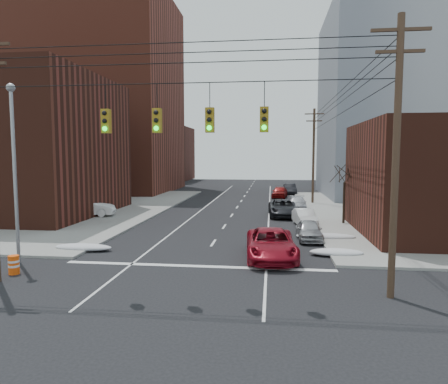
% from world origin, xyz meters
% --- Properties ---
extents(ground, '(160.00, 160.00, 0.00)m').
position_xyz_m(ground, '(0.00, 0.00, 0.00)').
color(ground, black).
rests_on(ground, ground).
extents(building_brick_tall, '(24.00, 20.00, 30.00)m').
position_xyz_m(building_brick_tall, '(-24.00, 48.00, 15.00)').
color(building_brick_tall, brown).
rests_on(building_brick_tall, ground).
extents(building_brick_far, '(22.00, 18.00, 12.00)m').
position_xyz_m(building_brick_far, '(-26.00, 74.00, 6.00)').
color(building_brick_far, '#461E15').
rests_on(building_brick_far, ground).
extents(building_office, '(22.00, 20.00, 25.00)m').
position_xyz_m(building_office, '(22.00, 44.00, 12.50)').
color(building_office, gray).
rests_on(building_office, ground).
extents(building_glass, '(20.00, 18.00, 22.00)m').
position_xyz_m(building_glass, '(24.00, 70.00, 11.00)').
color(building_glass, gray).
rests_on(building_glass, ground).
extents(utility_pole_right, '(2.20, 0.28, 11.00)m').
position_xyz_m(utility_pole_right, '(8.50, 3.00, 5.78)').
color(utility_pole_right, '#473323').
rests_on(utility_pole_right, ground).
extents(utility_pole_far, '(2.20, 0.28, 11.00)m').
position_xyz_m(utility_pole_far, '(8.50, 34.00, 5.78)').
color(utility_pole_far, '#473323').
rests_on(utility_pole_far, ground).
extents(traffic_signals, '(17.00, 0.42, 2.02)m').
position_xyz_m(traffic_signals, '(0.10, 2.97, 7.17)').
color(traffic_signals, black).
rests_on(traffic_signals, ground).
extents(street_light, '(0.44, 0.44, 9.32)m').
position_xyz_m(street_light, '(-9.50, 6.00, 5.54)').
color(street_light, gray).
rests_on(street_light, ground).
extents(bare_tree, '(2.09, 2.20, 4.93)m').
position_xyz_m(bare_tree, '(9.59, 20.00, 2.32)').
color(bare_tree, black).
rests_on(bare_tree, ground).
extents(snow_nw, '(3.50, 1.08, 0.42)m').
position_xyz_m(snow_nw, '(-7.40, 9.00, 0.21)').
color(snow_nw, silver).
rests_on(snow_nw, ground).
extents(snow_ne, '(3.00, 1.08, 0.42)m').
position_xyz_m(snow_ne, '(7.40, 9.50, 0.21)').
color(snow_ne, silver).
rests_on(snow_ne, ground).
extents(snow_east_far, '(4.00, 1.08, 0.42)m').
position_xyz_m(snow_east_far, '(7.40, 14.00, 0.21)').
color(snow_east_far, silver).
rests_on(snow_east_far, ground).
extents(red_pickup, '(3.02, 5.91, 1.60)m').
position_xyz_m(red_pickup, '(3.73, 8.56, 0.80)').
color(red_pickup, maroon).
rests_on(red_pickup, ground).
extents(parked_car_a, '(1.70, 3.98, 1.34)m').
position_xyz_m(parked_car_a, '(6.25, 13.66, 0.67)').
color(parked_car_a, '#A4A4A8').
rests_on(parked_car_a, ground).
extents(parked_car_b, '(1.93, 4.23, 1.35)m').
position_xyz_m(parked_car_b, '(6.40, 19.18, 0.67)').
color(parked_car_b, white).
rests_on(parked_car_b, ground).
extents(parked_car_c, '(2.78, 5.70, 1.56)m').
position_xyz_m(parked_car_c, '(4.80, 23.96, 0.78)').
color(parked_car_c, black).
rests_on(parked_car_c, ground).
extents(parked_car_d, '(2.11, 4.68, 1.33)m').
position_xyz_m(parked_car_d, '(6.40, 28.65, 0.67)').
color(parked_car_d, silver).
rests_on(parked_car_d, ground).
extents(parked_car_e, '(2.34, 4.69, 1.53)m').
position_xyz_m(parked_car_e, '(4.80, 40.43, 0.77)').
color(parked_car_e, maroon).
rests_on(parked_car_e, ground).
extents(parked_car_f, '(1.90, 4.66, 1.50)m').
position_xyz_m(parked_car_f, '(6.40, 46.20, 0.75)').
color(parked_car_f, black).
rests_on(parked_car_f, ground).
extents(lot_car_a, '(4.98, 2.54, 1.57)m').
position_xyz_m(lot_car_a, '(-12.85, 21.03, 0.93)').
color(lot_car_a, silver).
rests_on(lot_car_a, sidewalk_nw).
extents(lot_car_b, '(4.93, 3.16, 1.26)m').
position_xyz_m(lot_car_b, '(-15.98, 29.95, 0.78)').
color(lot_car_b, '#B0B1B5').
rests_on(lot_car_b, sidewalk_nw).
extents(lot_car_c, '(5.66, 3.64, 1.53)m').
position_xyz_m(lot_car_c, '(-19.39, 23.35, 0.91)').
color(lot_car_c, black).
rests_on(lot_car_c, sidewalk_nw).
extents(lot_car_d, '(4.62, 2.25, 1.52)m').
position_xyz_m(lot_car_d, '(-18.71, 30.12, 0.91)').
color(lot_car_d, '#A0A0A5').
rests_on(lot_car_d, sidewalk_nw).
extents(construction_barrel, '(0.68, 0.68, 0.90)m').
position_xyz_m(construction_barrel, '(-8.50, 4.15, 0.46)').
color(construction_barrel, '#FF540D').
rests_on(construction_barrel, ground).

